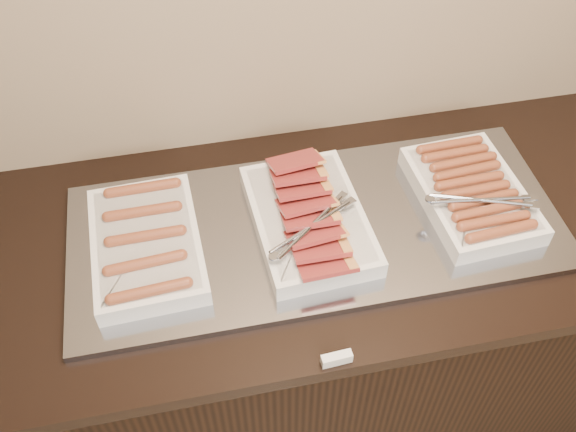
% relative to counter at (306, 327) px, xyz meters
% --- Properties ---
extents(counter, '(2.06, 0.76, 0.90)m').
position_rel_counter_xyz_m(counter, '(0.00, 0.00, 0.00)').
color(counter, black).
rests_on(counter, ground).
extents(warming_tray, '(1.20, 0.50, 0.02)m').
position_rel_counter_xyz_m(warming_tray, '(0.02, 0.00, 0.46)').
color(warming_tray, gray).
rests_on(warming_tray, counter).
extents(dish_left, '(0.26, 0.38, 0.07)m').
position_rel_counter_xyz_m(dish_left, '(-0.39, -0.00, 0.50)').
color(dish_left, silver).
rests_on(dish_left, warming_tray).
extents(dish_center, '(0.28, 0.42, 0.09)m').
position_rel_counter_xyz_m(dish_center, '(-0.00, -0.00, 0.50)').
color(dish_center, silver).
rests_on(dish_center, warming_tray).
extents(dish_right, '(0.28, 0.38, 0.08)m').
position_rel_counter_xyz_m(dish_right, '(0.41, -0.00, 0.50)').
color(dish_right, silver).
rests_on(dish_right, warming_tray).
extents(label_holder, '(0.07, 0.02, 0.03)m').
position_rel_counter_xyz_m(label_holder, '(-0.02, -0.36, 0.46)').
color(label_holder, silver).
rests_on(label_holder, counter).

